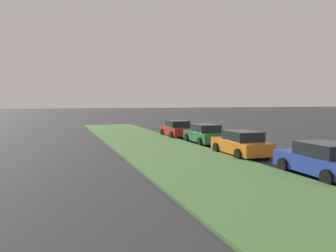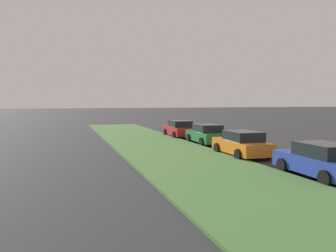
{
  "view_description": "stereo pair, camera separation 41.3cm",
  "coord_description": "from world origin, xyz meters",
  "px_view_note": "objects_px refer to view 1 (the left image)",
  "views": [
    {
      "loc": [
        -4.28,
        14.34,
        3.19
      ],
      "look_at": [
        13.28,
        8.42,
        1.82
      ],
      "focal_mm": 36.18,
      "sensor_mm": 36.0,
      "label": 1
    },
    {
      "loc": [
        -4.41,
        13.95,
        3.19
      ],
      "look_at": [
        13.28,
        8.42,
        1.82
      ],
      "focal_mm": 36.18,
      "sensor_mm": 36.0,
      "label": 2
    }
  ],
  "objects_px": {
    "parked_car_blue": "(322,160)",
    "parked_car_orange": "(241,144)",
    "parked_car_green": "(205,134)",
    "parked_car_red": "(177,129)"
  },
  "relations": [
    {
      "from": "parked_car_blue",
      "to": "parked_car_orange",
      "type": "distance_m",
      "value": 5.94
    },
    {
      "from": "parked_car_orange",
      "to": "parked_car_blue",
      "type": "bearing_deg",
      "value": -175.72
    },
    {
      "from": "parked_car_blue",
      "to": "parked_car_green",
      "type": "xyz_separation_m",
      "value": [
        11.73,
        -0.01,
        0.0
      ]
    },
    {
      "from": "parked_car_blue",
      "to": "parked_car_red",
      "type": "height_order",
      "value": "same"
    },
    {
      "from": "parked_car_green",
      "to": "parked_car_red",
      "type": "bearing_deg",
      "value": 4.87
    },
    {
      "from": "parked_car_green",
      "to": "parked_car_red",
      "type": "distance_m",
      "value": 5.21
    },
    {
      "from": "parked_car_green",
      "to": "parked_car_red",
      "type": "relative_size",
      "value": 1.0
    },
    {
      "from": "parked_car_red",
      "to": "parked_car_blue",
      "type": "bearing_deg",
      "value": -178.31
    },
    {
      "from": "parked_car_green",
      "to": "parked_car_blue",
      "type": "bearing_deg",
      "value": -178.75
    },
    {
      "from": "parked_car_blue",
      "to": "parked_car_red",
      "type": "relative_size",
      "value": 1.01
    }
  ]
}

